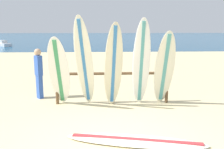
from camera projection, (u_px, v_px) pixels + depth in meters
ocean_water at (101, 36)px, 61.16m from camera, size 120.00×80.00×0.01m
surfboard_rack at (113, 80)px, 6.95m from camera, size 3.25×0.09×1.02m
surfboard_leaning_far_left at (59, 72)px, 6.51m from camera, size 0.57×1.00×1.96m
surfboard_leaning_left at (84, 63)px, 6.43m from camera, size 0.64×1.17×2.47m
surfboard_leaning_center_left at (113, 66)px, 6.48m from camera, size 0.57×0.72×2.31m
surfboard_leaning_center at (141, 63)px, 6.62m from camera, size 0.48×0.61×2.42m
surfboard_leaning_center_right at (164, 69)px, 6.70m from camera, size 0.57×0.73×2.09m
surfboard_lying_on_sand at (136, 141)px, 4.64m from camera, size 2.75×1.11×0.08m
beachgoer_standing at (39, 71)px, 7.42m from camera, size 0.28×0.29×1.53m
small_boat_offshore at (3, 44)px, 28.61m from camera, size 2.25×2.05×0.71m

